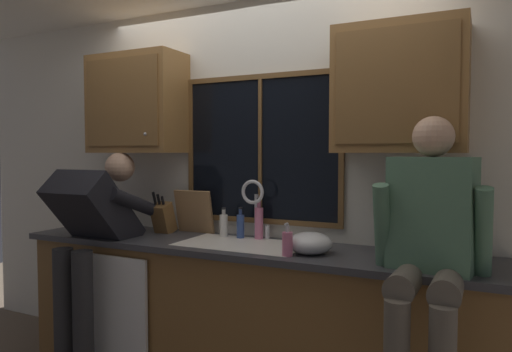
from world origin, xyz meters
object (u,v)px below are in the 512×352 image
Objects in this scene: soap_dispenser at (287,243)px; knife_block at (163,218)px; person_sitting_on_counter at (429,236)px; bottle_amber_small at (259,222)px; person_standing at (92,236)px; mixing_bowl at (310,243)px; cutting_board at (194,212)px; bottle_green_glass at (224,225)px; bottle_tall_clear at (240,226)px.

knife_block is at bearing 163.95° from soap_dispenser.
person_sitting_on_counter reaches higher than bottle_amber_small.
person_standing reaches higher than mixing_bowl.
cutting_board is (0.20, 0.10, 0.05)m from knife_block.
person_standing is 0.71m from cutting_board.
mixing_bowl is at bearing 8.47° from person_standing.
person_standing is 0.89m from bottle_green_glass.
cutting_board reaches higher than bottle_green_glass.
person_sitting_on_counter is 1.72m from cutting_board.
bottle_green_glass is (-0.62, 0.37, 0.01)m from soap_dispenser.
mixing_bowl is (1.19, -0.19, -0.05)m from knife_block.
bottle_amber_small is at bearing 11.26° from bottle_tall_clear.
person_sitting_on_counter is at bearing -11.90° from knife_block.
knife_block is 1.53× the size of bottle_tall_clear.
bottle_tall_clear is at bearing 27.75° from person_standing.
person_sitting_on_counter is at bearing 0.44° from person_standing.
cutting_board is at bearing 163.55° from person_sitting_on_counter.
bottle_tall_clear is at bearing 143.00° from soap_dispenser.
person_standing is 1.19× the size of person_sitting_on_counter.
person_standing is 7.91× the size of soap_dispenser.
soap_dispenser is 0.62m from bottle_tall_clear.
soap_dispenser is (-0.76, 0.08, -0.11)m from person_sitting_on_counter.
person_standing is 7.42× the size of bottle_green_glass.
cutting_board is 1.56× the size of bottle_green_glass.
soap_dispenser is at bearing -37.00° from bottle_tall_clear.
person_sitting_on_counter is 4.89× the size of mixing_bowl.
bottle_amber_small is (1.01, 0.49, 0.09)m from person_standing.
knife_block is 0.23m from cutting_board.
cutting_board is 1.50× the size of bottle_tall_clear.
bottle_green_glass is (-0.71, 0.24, 0.02)m from mixing_bowl.
bottle_amber_small reaches higher than bottle_green_glass.
person_sitting_on_counter reaches higher than bottle_green_glass.
soap_dispenser is (1.10, -0.32, -0.04)m from knife_block.
bottle_tall_clear is (-1.25, 0.45, -0.10)m from person_sitting_on_counter.
bottle_tall_clear reaches higher than bottle_green_glass.
knife_block is at bearing -173.36° from bottle_green_glass.
knife_block reaches higher than soap_dispenser.
knife_block is at bearing 168.10° from person_sitting_on_counter.
cutting_board is at bearing 174.38° from bottle_tall_clear.
bottle_tall_clear is at bearing 160.30° from person_sitting_on_counter.
mixing_bowl is at bearing -16.15° from cutting_board.
person_sitting_on_counter reaches higher than person_standing.
mixing_bowl is 0.93× the size of bottle_amber_small.
knife_block is at bearing -154.20° from cutting_board.
mixing_bowl is 1.36× the size of soap_dispenser.
person_sitting_on_counter reaches higher than bottle_tall_clear.
soap_dispenser is at bearing -47.29° from bottle_amber_small.
knife_block reaches higher than bottle_tall_clear.
knife_block reaches higher than bottle_amber_small.
knife_block is at bearing -173.49° from bottle_amber_small.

